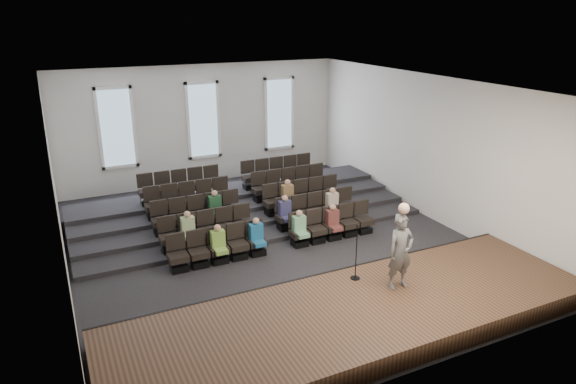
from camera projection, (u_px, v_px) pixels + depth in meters
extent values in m
plane|color=black|center=(271.00, 242.00, 16.43)|extent=(14.00, 14.00, 0.00)
cube|color=white|center=(269.00, 84.00, 14.78)|extent=(12.00, 14.00, 0.02)
cube|color=silver|center=(203.00, 125.00, 21.58)|extent=(12.00, 0.04, 5.00)
cube|color=silver|center=(420.00, 264.00, 9.63)|extent=(12.00, 0.04, 5.00)
cube|color=silver|center=(55.00, 197.00, 13.15)|extent=(0.04, 14.00, 5.00)
cube|color=silver|center=(426.00, 147.00, 18.06)|extent=(0.04, 14.00, 5.00)
cube|color=#503422|center=(358.00, 316.00, 12.01)|extent=(11.80, 3.60, 0.50)
cube|color=black|center=(322.00, 282.00, 13.51)|extent=(11.80, 0.06, 0.52)
cube|color=black|center=(245.00, 216.00, 18.39)|extent=(11.80, 4.80, 0.15)
cube|color=black|center=(240.00, 209.00, 18.81)|extent=(11.80, 3.75, 0.30)
cube|color=black|center=(235.00, 203.00, 19.23)|extent=(11.80, 2.70, 0.45)
cube|color=black|center=(230.00, 196.00, 19.65)|extent=(11.80, 1.65, 0.60)
cube|color=black|center=(179.00, 267.00, 14.62)|extent=(0.47, 0.43, 0.20)
cube|color=black|center=(178.00, 258.00, 14.51)|extent=(0.55, 0.50, 0.19)
cube|color=black|center=(175.00, 241.00, 14.56)|extent=(0.55, 0.08, 0.50)
cube|color=black|center=(199.00, 263.00, 14.86)|extent=(0.47, 0.43, 0.20)
cube|color=black|center=(199.00, 253.00, 14.76)|extent=(0.55, 0.50, 0.19)
cube|color=black|center=(196.00, 238.00, 14.80)|extent=(0.55, 0.08, 0.50)
cube|color=black|center=(219.00, 259.00, 15.10)|extent=(0.47, 0.43, 0.20)
cube|color=black|center=(219.00, 250.00, 15.00)|extent=(0.55, 0.50, 0.19)
cube|color=black|center=(216.00, 234.00, 15.04)|extent=(0.55, 0.08, 0.50)
cube|color=black|center=(238.00, 255.00, 15.35)|extent=(0.47, 0.43, 0.20)
cube|color=black|center=(238.00, 246.00, 15.25)|extent=(0.55, 0.50, 0.19)
cube|color=black|center=(235.00, 231.00, 15.29)|extent=(0.55, 0.08, 0.50)
cube|color=black|center=(257.00, 251.00, 15.59)|extent=(0.47, 0.43, 0.20)
cube|color=black|center=(257.00, 242.00, 15.49)|extent=(0.55, 0.50, 0.19)
cube|color=black|center=(254.00, 227.00, 15.53)|extent=(0.55, 0.08, 0.50)
cube|color=black|center=(299.00, 243.00, 16.18)|extent=(0.47, 0.43, 0.20)
cube|color=black|center=(300.00, 234.00, 16.08)|extent=(0.55, 0.50, 0.19)
cube|color=black|center=(297.00, 219.00, 16.12)|extent=(0.55, 0.08, 0.50)
cube|color=black|center=(316.00, 239.00, 16.43)|extent=(0.47, 0.43, 0.20)
cube|color=black|center=(316.00, 230.00, 16.33)|extent=(0.55, 0.50, 0.19)
cube|color=black|center=(313.00, 216.00, 16.37)|extent=(0.55, 0.08, 0.50)
cube|color=black|center=(332.00, 236.00, 16.67)|extent=(0.47, 0.43, 0.20)
cube|color=black|center=(333.00, 227.00, 16.57)|extent=(0.55, 0.50, 0.19)
cube|color=black|center=(330.00, 213.00, 16.61)|extent=(0.55, 0.08, 0.50)
cube|color=black|center=(348.00, 233.00, 16.92)|extent=(0.47, 0.43, 0.20)
cube|color=black|center=(348.00, 224.00, 16.81)|extent=(0.55, 0.50, 0.19)
cube|color=black|center=(346.00, 210.00, 16.86)|extent=(0.55, 0.08, 0.50)
cube|color=black|center=(363.00, 229.00, 17.16)|extent=(0.47, 0.43, 0.20)
cube|color=black|center=(364.00, 221.00, 17.06)|extent=(0.55, 0.50, 0.19)
cube|color=black|center=(361.00, 207.00, 17.10)|extent=(0.55, 0.08, 0.50)
cube|color=black|center=(170.00, 248.00, 15.46)|extent=(0.47, 0.43, 0.20)
cube|color=black|center=(169.00, 239.00, 15.36)|extent=(0.55, 0.50, 0.19)
cube|color=black|center=(166.00, 224.00, 15.40)|extent=(0.55, 0.08, 0.50)
cube|color=black|center=(189.00, 244.00, 15.70)|extent=(0.47, 0.43, 0.20)
cube|color=black|center=(189.00, 235.00, 15.60)|extent=(0.55, 0.50, 0.19)
cube|color=black|center=(186.00, 220.00, 15.64)|extent=(0.55, 0.08, 0.50)
cube|color=black|center=(208.00, 241.00, 15.95)|extent=(0.47, 0.43, 0.20)
cube|color=black|center=(208.00, 232.00, 15.85)|extent=(0.55, 0.50, 0.19)
cube|color=black|center=(205.00, 217.00, 15.89)|extent=(0.55, 0.08, 0.50)
cube|color=black|center=(227.00, 237.00, 16.19)|extent=(0.47, 0.43, 0.20)
cube|color=black|center=(226.00, 228.00, 16.09)|extent=(0.55, 0.50, 0.19)
cube|color=black|center=(224.00, 214.00, 16.13)|extent=(0.55, 0.08, 0.50)
cube|color=black|center=(244.00, 234.00, 16.44)|extent=(0.47, 0.43, 0.20)
cube|color=black|center=(244.00, 225.00, 16.33)|extent=(0.55, 0.50, 0.19)
cube|color=black|center=(241.00, 211.00, 16.38)|extent=(0.55, 0.08, 0.50)
cube|color=black|center=(285.00, 226.00, 17.03)|extent=(0.47, 0.43, 0.20)
cube|color=black|center=(285.00, 218.00, 16.93)|extent=(0.55, 0.50, 0.19)
cube|color=black|center=(283.00, 204.00, 16.97)|extent=(0.55, 0.08, 0.50)
cube|color=black|center=(301.00, 223.00, 17.27)|extent=(0.47, 0.43, 0.20)
cube|color=black|center=(301.00, 215.00, 17.17)|extent=(0.55, 0.50, 0.19)
cube|color=black|center=(299.00, 201.00, 17.21)|extent=(0.55, 0.08, 0.50)
cube|color=black|center=(317.00, 220.00, 17.52)|extent=(0.47, 0.43, 0.20)
cube|color=black|center=(317.00, 212.00, 17.41)|extent=(0.55, 0.50, 0.19)
cube|color=black|center=(314.00, 199.00, 17.46)|extent=(0.55, 0.08, 0.50)
cube|color=black|center=(332.00, 218.00, 17.76)|extent=(0.47, 0.43, 0.20)
cube|color=black|center=(332.00, 209.00, 17.66)|extent=(0.55, 0.50, 0.19)
cube|color=black|center=(330.00, 196.00, 17.70)|extent=(0.55, 0.08, 0.50)
cube|color=black|center=(347.00, 215.00, 18.01)|extent=(0.47, 0.43, 0.20)
cube|color=black|center=(347.00, 207.00, 17.90)|extent=(0.55, 0.50, 0.19)
cube|color=black|center=(345.00, 194.00, 17.95)|extent=(0.55, 0.08, 0.50)
cube|color=black|center=(162.00, 231.00, 16.30)|extent=(0.47, 0.42, 0.20)
cube|color=black|center=(161.00, 222.00, 16.20)|extent=(0.55, 0.50, 0.19)
cube|color=black|center=(159.00, 208.00, 16.24)|extent=(0.55, 0.08, 0.50)
cube|color=black|center=(180.00, 228.00, 16.55)|extent=(0.47, 0.42, 0.20)
cube|color=black|center=(180.00, 219.00, 16.45)|extent=(0.55, 0.50, 0.19)
cube|color=black|center=(177.00, 205.00, 16.49)|extent=(0.55, 0.08, 0.50)
cube|color=black|center=(199.00, 225.00, 16.79)|extent=(0.47, 0.42, 0.20)
cube|color=black|center=(198.00, 216.00, 16.69)|extent=(0.55, 0.50, 0.19)
cube|color=black|center=(195.00, 202.00, 16.73)|extent=(0.55, 0.08, 0.50)
cube|color=black|center=(216.00, 222.00, 17.04)|extent=(0.47, 0.42, 0.20)
cube|color=black|center=(216.00, 213.00, 16.93)|extent=(0.55, 0.50, 0.19)
cube|color=black|center=(213.00, 199.00, 16.98)|extent=(0.55, 0.08, 0.50)
cube|color=black|center=(233.00, 219.00, 17.28)|extent=(0.47, 0.42, 0.20)
cube|color=black|center=(233.00, 210.00, 17.18)|extent=(0.55, 0.50, 0.19)
cube|color=black|center=(230.00, 197.00, 17.22)|extent=(0.55, 0.08, 0.50)
cube|color=black|center=(272.00, 212.00, 17.87)|extent=(0.47, 0.42, 0.20)
cube|color=black|center=(272.00, 203.00, 17.77)|extent=(0.55, 0.50, 0.19)
cube|color=black|center=(270.00, 191.00, 17.81)|extent=(0.55, 0.08, 0.50)
cube|color=black|center=(288.00, 209.00, 18.12)|extent=(0.47, 0.42, 0.20)
cube|color=black|center=(288.00, 201.00, 18.01)|extent=(0.55, 0.50, 0.19)
cube|color=black|center=(285.00, 188.00, 18.06)|extent=(0.55, 0.08, 0.50)
cube|color=black|center=(303.00, 206.00, 18.36)|extent=(0.47, 0.42, 0.20)
cube|color=black|center=(303.00, 198.00, 18.26)|extent=(0.55, 0.50, 0.19)
cube|color=black|center=(301.00, 186.00, 18.30)|extent=(0.55, 0.08, 0.50)
cube|color=black|center=(318.00, 204.00, 18.61)|extent=(0.47, 0.42, 0.20)
cube|color=black|center=(318.00, 196.00, 18.50)|extent=(0.55, 0.50, 0.19)
cube|color=black|center=(315.00, 183.00, 18.55)|extent=(0.55, 0.08, 0.50)
cube|color=black|center=(332.00, 201.00, 18.85)|extent=(0.47, 0.42, 0.20)
cube|color=black|center=(332.00, 193.00, 18.75)|extent=(0.55, 0.50, 0.19)
cube|color=black|center=(330.00, 181.00, 18.79)|extent=(0.55, 0.08, 0.50)
cube|color=black|center=(155.00, 215.00, 17.15)|extent=(0.47, 0.42, 0.20)
cube|color=black|center=(154.00, 207.00, 17.05)|extent=(0.55, 0.50, 0.19)
cube|color=black|center=(151.00, 193.00, 17.09)|extent=(0.55, 0.08, 0.50)
cube|color=black|center=(172.00, 213.00, 17.39)|extent=(0.47, 0.42, 0.20)
cube|color=black|center=(172.00, 204.00, 17.29)|extent=(0.55, 0.50, 0.19)
cube|color=black|center=(169.00, 191.00, 17.33)|extent=(0.55, 0.08, 0.50)
cube|color=black|center=(190.00, 210.00, 17.64)|extent=(0.47, 0.42, 0.20)
cube|color=black|center=(189.00, 201.00, 17.53)|extent=(0.55, 0.50, 0.19)
cube|color=black|center=(187.00, 188.00, 17.58)|extent=(0.55, 0.08, 0.50)
cube|color=black|center=(206.00, 207.00, 17.88)|extent=(0.47, 0.42, 0.20)
cube|color=black|center=(206.00, 199.00, 17.78)|extent=(0.55, 0.50, 0.19)
cube|color=black|center=(204.00, 186.00, 17.82)|extent=(0.55, 0.08, 0.50)
cube|color=black|center=(223.00, 204.00, 18.13)|extent=(0.47, 0.42, 0.20)
cube|color=black|center=(222.00, 196.00, 18.02)|extent=(0.55, 0.50, 0.19)
cube|color=black|center=(220.00, 184.00, 18.07)|extent=(0.55, 0.08, 0.50)
cube|color=black|center=(261.00, 198.00, 18.72)|extent=(0.47, 0.42, 0.20)
cube|color=black|center=(261.00, 190.00, 18.61)|extent=(0.55, 0.50, 0.19)
cube|color=black|center=(258.00, 178.00, 18.66)|extent=(0.55, 0.08, 0.50)
cube|color=black|center=(276.00, 196.00, 18.96)|extent=(0.47, 0.42, 0.20)
cube|color=black|center=(276.00, 188.00, 18.86)|extent=(0.55, 0.50, 0.19)
cube|color=black|center=(273.00, 176.00, 18.90)|extent=(0.55, 0.08, 0.50)
cube|color=black|center=(290.00, 194.00, 19.21)|extent=(0.47, 0.42, 0.20)
cube|color=black|center=(290.00, 186.00, 19.10)|extent=(0.55, 0.50, 0.19)
cube|color=black|center=(288.00, 174.00, 19.15)|extent=(0.55, 0.08, 0.50)
cube|color=black|center=(304.00, 191.00, 19.45)|extent=(0.47, 0.42, 0.20)
cube|color=black|center=(305.00, 184.00, 19.35)|extent=(0.55, 0.50, 0.19)
cube|color=black|center=(302.00, 172.00, 19.39)|extent=(0.55, 0.08, 0.50)
cube|color=black|center=(318.00, 189.00, 19.69)|extent=(0.47, 0.42, 0.20)
cube|color=black|center=(318.00, 182.00, 19.59)|extent=(0.55, 0.50, 0.19)
cube|color=black|center=(316.00, 170.00, 19.63)|extent=(0.55, 0.08, 0.50)
cube|color=black|center=(148.00, 201.00, 17.99)|extent=(0.47, 0.42, 0.20)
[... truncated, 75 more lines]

